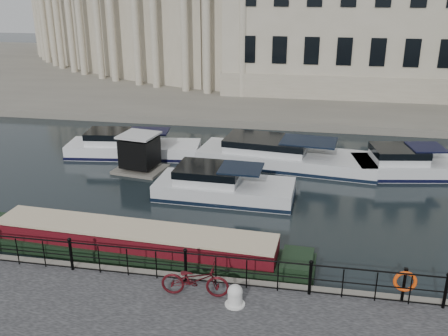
# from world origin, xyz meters

# --- Properties ---
(ground_plane) EXTENTS (160.00, 160.00, 0.00)m
(ground_plane) POSITION_xyz_m (0.00, 0.00, 0.00)
(ground_plane) COLOR black
(ground_plane) RESTS_ON ground
(far_bank) EXTENTS (120.00, 42.00, 0.55)m
(far_bank) POSITION_xyz_m (0.00, 39.00, 0.28)
(far_bank) COLOR #6B665B
(far_bank) RESTS_ON ground_plane
(railing) EXTENTS (24.14, 0.14, 1.22)m
(railing) POSITION_xyz_m (0.00, -2.25, 1.20)
(railing) COLOR black
(railing) RESTS_ON near_quay
(civic_building) EXTENTS (53.55, 31.84, 16.85)m
(civic_building) POSITION_xyz_m (-1.00, 34.71, 7.04)
(civic_building) COLOR #ADA38C
(civic_building) RESTS_ON far_bank
(bicycle) EXTENTS (2.18, 0.88, 1.12)m
(bicycle) POSITION_xyz_m (0.48, -2.94, 1.11)
(bicycle) COLOR #420B10
(bicycle) RESTS_ON near_quay
(mooring_bollard) EXTENTS (0.62, 0.62, 0.70)m
(mooring_bollard) POSITION_xyz_m (1.79, -3.23, 0.88)
(mooring_bollard) COLOR silver
(mooring_bollard) RESTS_ON near_quay
(life_ring_post) EXTENTS (0.71, 0.19, 1.15)m
(life_ring_post) POSITION_xyz_m (6.83, -2.17, 1.27)
(life_ring_post) COLOR black
(life_ring_post) RESTS_ON near_quay
(narrowboat) EXTENTS (13.58, 2.53, 1.50)m
(narrowboat) POSITION_xyz_m (-2.56, -0.12, 0.37)
(narrowboat) COLOR black
(narrowboat) RESTS_ON ground_plane
(harbour_hut) EXTENTS (2.91, 2.56, 2.16)m
(harbour_hut) POSITION_xyz_m (-5.39, 8.66, 0.95)
(harbour_hut) COLOR #6B665B
(harbour_hut) RESTS_ON ground_plane
(cabin_cruisers) EXTENTS (22.98, 8.59, 1.99)m
(cabin_cruisers) POSITION_xyz_m (1.00, 9.84, 0.37)
(cabin_cruisers) COLOR silver
(cabin_cruisers) RESTS_ON ground_plane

